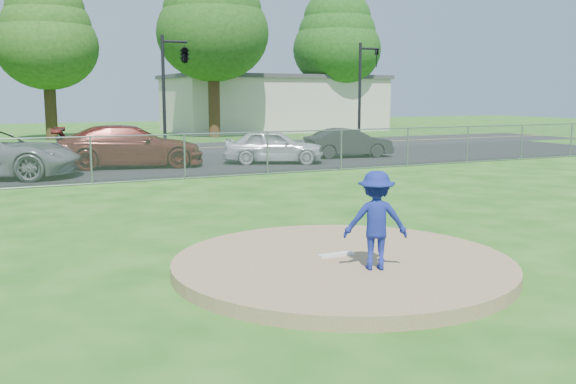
# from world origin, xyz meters

# --- Properties ---
(ground) EXTENTS (120.00, 120.00, 0.00)m
(ground) POSITION_xyz_m (0.00, 10.00, 0.00)
(ground) COLOR #1D5512
(ground) RESTS_ON ground
(pitchers_mound) EXTENTS (5.40, 5.40, 0.20)m
(pitchers_mound) POSITION_xyz_m (0.00, 0.00, 0.10)
(pitchers_mound) COLOR #90744F
(pitchers_mound) RESTS_ON ground
(pitching_rubber) EXTENTS (0.60, 0.15, 0.04)m
(pitching_rubber) POSITION_xyz_m (0.00, 0.20, 0.22)
(pitching_rubber) COLOR white
(pitching_rubber) RESTS_ON pitchers_mound
(chain_link_fence) EXTENTS (40.00, 0.06, 1.50)m
(chain_link_fence) POSITION_xyz_m (0.00, 12.00, 0.75)
(chain_link_fence) COLOR gray
(chain_link_fence) RESTS_ON ground
(parking_lot) EXTENTS (50.00, 8.00, 0.01)m
(parking_lot) POSITION_xyz_m (0.00, 16.50, 0.01)
(parking_lot) COLOR black
(parking_lot) RESTS_ON ground
(street) EXTENTS (60.00, 7.00, 0.01)m
(street) POSITION_xyz_m (0.00, 24.00, 0.00)
(street) COLOR black
(street) RESTS_ON ground
(commercial_building) EXTENTS (16.40, 9.40, 4.30)m
(commercial_building) POSITION_xyz_m (16.00, 38.00, 2.16)
(commercial_building) COLOR beige
(commercial_building) RESTS_ON ground
(tree_center) EXTENTS (6.16, 6.16, 9.84)m
(tree_center) POSITION_xyz_m (-1.00, 34.00, 6.47)
(tree_center) COLOR #332412
(tree_center) RESTS_ON ground
(tree_right) EXTENTS (7.28, 7.28, 11.63)m
(tree_right) POSITION_xyz_m (9.00, 32.00, 7.65)
(tree_right) COLOR #392414
(tree_right) RESTS_ON ground
(tree_far_right) EXTENTS (6.72, 6.72, 10.74)m
(tree_far_right) POSITION_xyz_m (20.00, 35.00, 7.06)
(tree_far_right) COLOR #351E13
(tree_far_right) RESTS_ON ground
(traffic_signal_center) EXTENTS (1.42, 2.48, 5.60)m
(traffic_signal_center) POSITION_xyz_m (3.97, 22.00, 4.61)
(traffic_signal_center) COLOR black
(traffic_signal_center) RESTS_ON ground
(traffic_signal_right) EXTENTS (1.28, 0.20, 5.60)m
(traffic_signal_right) POSITION_xyz_m (14.24, 22.00, 3.36)
(traffic_signal_right) COLOR black
(traffic_signal_right) RESTS_ON ground
(pitcher) EXTENTS (1.09, 0.89, 1.47)m
(pitcher) POSITION_xyz_m (0.14, -0.71, 0.94)
(pitcher) COLOR navy
(pitcher) RESTS_ON pitchers_mound
(parked_car_darkred) EXTENTS (5.91, 3.27, 1.62)m
(parked_car_darkred) POSITION_xyz_m (0.13, 16.40, 0.82)
(parked_car_darkred) COLOR #5C1D17
(parked_car_darkred) RESTS_ON parking_lot
(parked_car_pearl) EXTENTS (4.38, 3.18, 1.38)m
(parked_car_pearl) POSITION_xyz_m (5.75, 15.32, 0.70)
(parked_car_pearl) COLOR silver
(parked_car_pearl) RESTS_ON parking_lot
(parked_car_charcoal) EXTENTS (4.06, 1.91, 1.29)m
(parked_car_charcoal) POSITION_xyz_m (9.85, 16.23, 0.65)
(parked_car_charcoal) COLOR black
(parked_car_charcoal) RESTS_ON parking_lot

